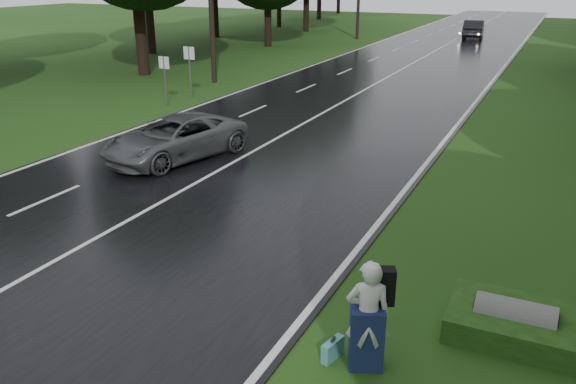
# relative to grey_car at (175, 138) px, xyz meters

# --- Properties ---
(ground) EXTENTS (160.00, 160.00, 0.00)m
(ground) POSITION_rel_grey_car_xyz_m (1.97, -6.71, -0.75)
(ground) COLOR #224815
(ground) RESTS_ON ground
(road) EXTENTS (12.00, 140.00, 0.04)m
(road) POSITION_rel_grey_car_xyz_m (1.97, 13.29, -0.73)
(road) COLOR black
(road) RESTS_ON ground
(lane_center) EXTENTS (0.12, 140.00, 0.01)m
(lane_center) POSITION_rel_grey_car_xyz_m (1.97, 13.29, -0.70)
(lane_center) COLOR silver
(lane_center) RESTS_ON road
(grey_car) EXTENTS (3.64, 5.53, 1.41)m
(grey_car) POSITION_rel_grey_car_xyz_m (0.00, 0.00, 0.00)
(grey_car) COLOR #4E5154
(grey_car) RESTS_ON road
(far_car) EXTENTS (2.22, 5.11, 1.64)m
(far_car) POSITION_rel_grey_car_xyz_m (3.18, 42.50, 0.11)
(far_car) COLOR black
(far_car) RESTS_ON road
(hitchhiker) EXTENTS (0.82, 0.79, 1.91)m
(hitchhiker) POSITION_rel_grey_car_xyz_m (9.24, -7.73, 0.14)
(hitchhiker) COLOR silver
(hitchhiker) RESTS_ON ground
(suitcase) EXTENTS (0.25, 0.50, 0.34)m
(suitcase) POSITION_rel_grey_car_xyz_m (8.68, -7.78, -0.58)
(suitcase) COLOR teal
(suitcase) RESTS_ON ground
(culvert) EXTENTS (1.34, 0.67, 0.67)m
(culvert) POSITION_rel_grey_car_xyz_m (11.29, -5.79, -0.75)
(culvert) COLOR slate
(culvert) RESTS_ON ground
(utility_pole_mid) EXTENTS (1.80, 0.28, 10.61)m
(utility_pole_mid) POSITION_rel_grey_car_xyz_m (-6.53, 12.77, -0.75)
(utility_pole_mid) COLOR black
(utility_pole_mid) RESTS_ON ground
(utility_pole_far) EXTENTS (1.80, 0.28, 9.61)m
(utility_pole_far) POSITION_rel_grey_car_xyz_m (-6.53, 37.57, -0.75)
(utility_pole_far) COLOR black
(utility_pole_far) RESTS_ON ground
(road_sign_a) EXTENTS (0.55, 0.10, 2.31)m
(road_sign_a) POSITION_rel_grey_car_xyz_m (-5.23, 6.55, -0.75)
(road_sign_a) COLOR white
(road_sign_a) RESTS_ON ground
(road_sign_b) EXTENTS (0.61, 0.10, 2.52)m
(road_sign_b) POSITION_rel_grey_car_xyz_m (-5.23, 8.58, -0.75)
(road_sign_b) COLOR white
(road_sign_b) RESTS_ON ground
(tree_left_d) EXTENTS (9.32, 9.32, 14.55)m
(tree_left_d) POSITION_rel_grey_car_xyz_m (-11.82, 13.17, -0.75)
(tree_left_d) COLOR black
(tree_left_d) RESTS_ON ground
(tree_left_e) EXTENTS (7.71, 7.71, 12.05)m
(tree_left_e) POSITION_rel_grey_car_xyz_m (-11.38, 28.92, -0.75)
(tree_left_e) COLOR black
(tree_left_e) RESTS_ON ground
(tree_left_f) EXTENTS (10.30, 10.30, 16.09)m
(tree_left_f) POSITION_rel_grey_car_xyz_m (-13.59, 41.83, -0.75)
(tree_left_f) COLOR black
(tree_left_f) RESTS_ON ground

